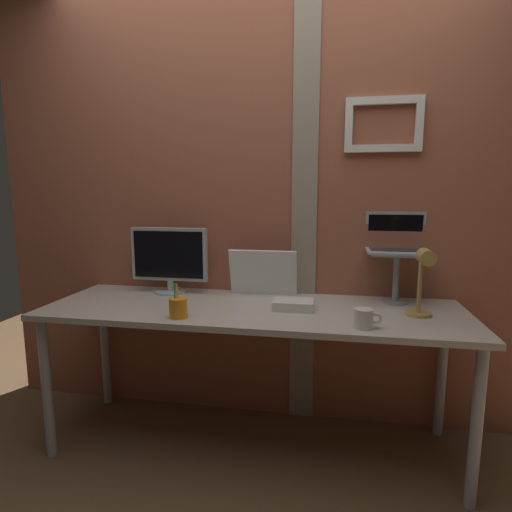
{
  "coord_description": "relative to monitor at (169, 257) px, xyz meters",
  "views": [
    {
      "loc": [
        0.36,
        -2.0,
        1.35
      ],
      "look_at": [
        -0.02,
        0.12,
        1.01
      ],
      "focal_mm": 28.97,
      "sensor_mm": 36.0,
      "label": 1
    }
  ],
  "objects": [
    {
      "name": "whiteboard_panel",
      "position": [
        0.54,
        0.04,
        -0.08
      ],
      "size": [
        0.38,
        0.09,
        0.27
      ],
      "primitive_type": "cube",
      "rotation": [
        0.26,
        0.0,
        0.0
      ],
      "color": "white",
      "rests_on": "desk"
    },
    {
      "name": "monitor",
      "position": [
        0.0,
        0.0,
        0.0
      ],
      "size": [
        0.45,
        0.18,
        0.38
      ],
      "color": "#ADB2B7",
      "rests_on": "desk"
    },
    {
      "name": "laptop",
      "position": [
        1.26,
        0.06,
        0.11
      ],
      "size": [
        0.32,
        0.26,
        0.21
      ],
      "color": "#ADB2B7",
      "rests_on": "laptop_stand"
    },
    {
      "name": "coffee_mug",
      "position": [
        1.07,
        -0.45,
        -0.17
      ],
      "size": [
        0.12,
        0.08,
        0.09
      ],
      "color": "silver",
      "rests_on": "desk"
    },
    {
      "name": "paper_clutter_stack",
      "position": [
        0.74,
        -0.22,
        -0.19
      ],
      "size": [
        0.2,
        0.14,
        0.05
      ],
      "primitive_type": "cube",
      "rotation": [
        0.0,
        0.0,
        0.02
      ],
      "color": "silver",
      "rests_on": "desk"
    },
    {
      "name": "ground_plane",
      "position": [
        0.55,
        -0.23,
        -0.97
      ],
      "size": [
        6.0,
        6.0,
        0.0
      ],
      "primitive_type": "plane",
      "color": "brown"
    },
    {
      "name": "laptop_stand",
      "position": [
        1.26,
        0.0,
        -0.03
      ],
      "size": [
        0.28,
        0.22,
        0.27
      ],
      "color": "gray",
      "rests_on": "desk"
    },
    {
      "name": "desk",
      "position": [
        0.53,
        -0.22,
        -0.28
      ],
      "size": [
        2.14,
        0.67,
        0.76
      ],
      "color": "beige",
      "rests_on": "ground_plane"
    },
    {
      "name": "brick_wall_back",
      "position": [
        0.55,
        0.18,
        0.35
      ],
      "size": [
        3.32,
        0.16,
        2.64
      ],
      "color": "#9E563D",
      "rests_on": "ground_plane"
    },
    {
      "name": "pen_cup",
      "position": [
        0.22,
        -0.45,
        -0.16
      ],
      "size": [
        0.09,
        0.09,
        0.16
      ],
      "color": "orange",
      "rests_on": "desk"
    },
    {
      "name": "desk_lamp",
      "position": [
        1.34,
        -0.27,
        -0.01
      ],
      "size": [
        0.12,
        0.2,
        0.33
      ],
      "color": "tan",
      "rests_on": "desk"
    }
  ]
}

